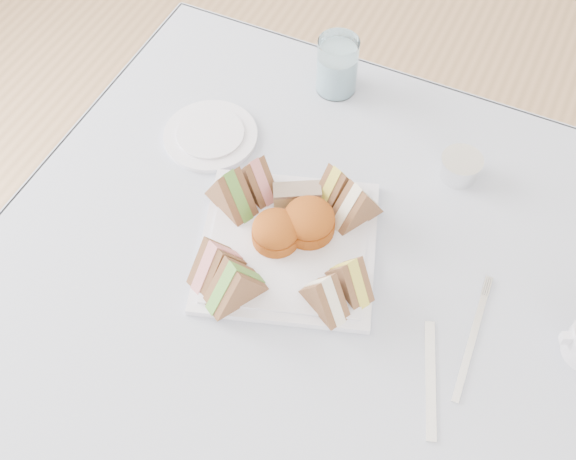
% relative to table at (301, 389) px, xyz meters
% --- Properties ---
extents(floor, '(4.00, 4.00, 0.00)m').
position_rel_table_xyz_m(floor, '(0.00, 0.00, -0.37)').
color(floor, '#9E7751').
rests_on(floor, ground).
extents(table, '(0.90, 0.90, 0.74)m').
position_rel_table_xyz_m(table, '(0.00, 0.00, 0.00)').
color(table, brown).
rests_on(table, floor).
extents(tablecloth, '(1.02, 1.02, 0.01)m').
position_rel_table_xyz_m(tablecloth, '(0.00, 0.00, 0.37)').
color(tablecloth, silver).
rests_on(tablecloth, table).
extents(serving_plate, '(0.34, 0.34, 0.01)m').
position_rel_table_xyz_m(serving_plate, '(-0.06, 0.06, 0.38)').
color(serving_plate, white).
rests_on(serving_plate, tablecloth).
extents(sandwich_fl_a, '(0.07, 0.10, 0.08)m').
position_rel_table_xyz_m(sandwich_fl_a, '(-0.13, -0.03, 0.43)').
color(sandwich_fl_a, brown).
rests_on(sandwich_fl_a, serving_plate).
extents(sandwich_fl_b, '(0.08, 0.10, 0.08)m').
position_rel_table_xyz_m(sandwich_fl_b, '(-0.09, -0.05, 0.43)').
color(sandwich_fl_b, brown).
rests_on(sandwich_fl_b, serving_plate).
extents(sandwich_fr_a, '(0.09, 0.07, 0.07)m').
position_rel_table_xyz_m(sandwich_fr_a, '(0.06, 0.03, 0.42)').
color(sandwich_fr_a, brown).
rests_on(sandwich_fr_a, serving_plate).
extents(sandwich_fr_b, '(0.09, 0.07, 0.07)m').
position_rel_table_xyz_m(sandwich_fr_b, '(0.04, -0.01, 0.42)').
color(sandwich_fr_b, brown).
rests_on(sandwich_fr_b, serving_plate).
extents(sandwich_bl_a, '(0.10, 0.08, 0.08)m').
position_rel_table_xyz_m(sandwich_bl_a, '(-0.17, 0.09, 0.43)').
color(sandwich_bl_a, brown).
rests_on(sandwich_bl_a, serving_plate).
extents(sandwich_bl_b, '(0.09, 0.07, 0.08)m').
position_rel_table_xyz_m(sandwich_bl_b, '(-0.15, 0.14, 0.43)').
color(sandwich_bl_b, brown).
rests_on(sandwich_bl_b, serving_plate).
extents(sandwich_br_a, '(0.08, 0.10, 0.08)m').
position_rel_table_xyz_m(sandwich_br_a, '(0.02, 0.16, 0.43)').
color(sandwich_br_a, brown).
rests_on(sandwich_br_a, serving_plate).
extents(sandwich_br_b, '(0.07, 0.09, 0.07)m').
position_rel_table_xyz_m(sandwich_br_b, '(-0.03, 0.18, 0.42)').
color(sandwich_br_b, brown).
rests_on(sandwich_br_b, serving_plate).
extents(scone_left, '(0.10, 0.10, 0.05)m').
position_rel_table_xyz_m(scone_left, '(-0.08, 0.06, 0.41)').
color(scone_left, '#994E15').
rests_on(scone_left, serving_plate).
extents(scone_right, '(0.12, 0.12, 0.05)m').
position_rel_table_xyz_m(scone_right, '(-0.04, 0.10, 0.42)').
color(scone_right, '#994E15').
rests_on(scone_right, serving_plate).
extents(pastry_slice, '(0.08, 0.06, 0.04)m').
position_rel_table_xyz_m(pastry_slice, '(-0.08, 0.14, 0.41)').
color(pastry_slice, '#D8B586').
rests_on(pastry_slice, serving_plate).
extents(side_plate, '(0.17, 0.17, 0.01)m').
position_rel_table_xyz_m(side_plate, '(-0.28, 0.21, 0.38)').
color(side_plate, white).
rests_on(side_plate, tablecloth).
extents(water_glass, '(0.10, 0.10, 0.11)m').
position_rel_table_xyz_m(water_glass, '(-0.13, 0.42, 0.43)').
color(water_glass, white).
rests_on(water_glass, tablecloth).
extents(tea_strainer, '(0.09, 0.09, 0.04)m').
position_rel_table_xyz_m(tea_strainer, '(0.14, 0.32, 0.40)').
color(tea_strainer, silver).
rests_on(tea_strainer, tablecloth).
extents(knife, '(0.07, 0.17, 0.00)m').
position_rel_table_xyz_m(knife, '(0.22, -0.05, 0.38)').
color(knife, silver).
rests_on(knife, tablecloth).
extents(fork, '(0.02, 0.18, 0.00)m').
position_rel_table_xyz_m(fork, '(0.25, 0.02, 0.38)').
color(fork, silver).
rests_on(fork, tablecloth).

